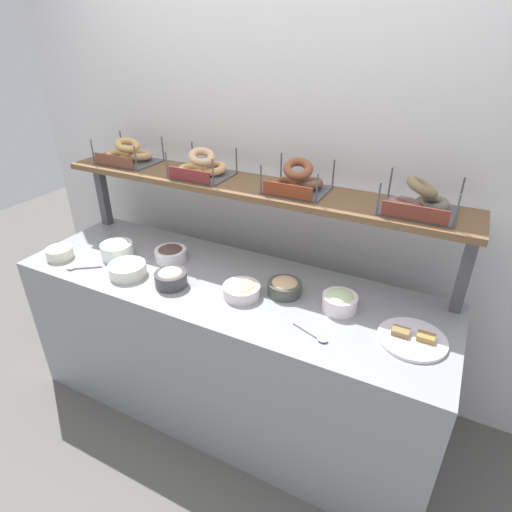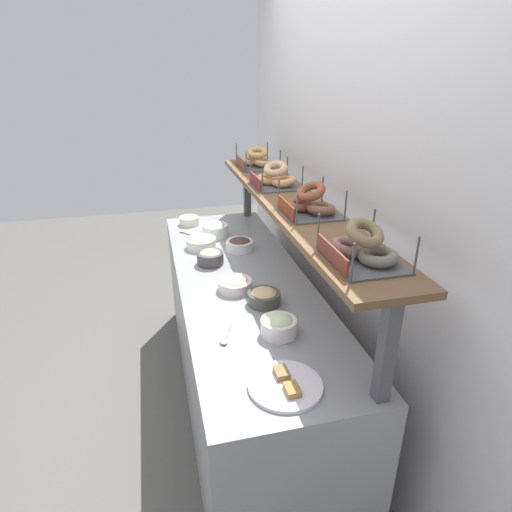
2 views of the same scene
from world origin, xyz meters
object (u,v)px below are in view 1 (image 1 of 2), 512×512
at_px(bowl_hummus, 285,287).
at_px(bagel_basket_cinnamon_raisin, 297,181).
at_px(bowl_tuna_salad, 171,278).
at_px(serving_spoon_near_plate, 315,335).
at_px(bowl_scallion_spread, 340,301).
at_px(bowl_egg_salad, 127,268).
at_px(serving_plate_white, 412,338).
at_px(bowl_chocolate_spread, 171,253).
at_px(serving_spoon_by_edge, 78,267).
at_px(bowl_cream_cheese, 117,249).
at_px(bagel_basket_sesame, 128,155).
at_px(bowl_lox_spread, 242,289).
at_px(bowl_potato_salad, 59,252).
at_px(bagel_basket_poppy, 419,201).
at_px(bagel_basket_plain, 202,167).

bearing_deg(bowl_hummus, bagel_basket_cinnamon_raisin, 103.27).
bearing_deg(bowl_tuna_salad, serving_spoon_near_plate, -3.73).
bearing_deg(bowl_scallion_spread, bowl_egg_salad, -169.18).
bearing_deg(serving_plate_white, bowl_chocolate_spread, 175.42).
bearing_deg(serving_plate_white, bowl_scallion_spread, 167.58).
bearing_deg(serving_spoon_by_edge, bowl_cream_cheese, 64.03).
bearing_deg(serving_spoon_near_plate, bagel_basket_sesame, 160.41).
bearing_deg(bowl_scallion_spread, bowl_hummus, 178.71).
height_order(bowl_lox_spread, bowl_scallion_spread, bowl_scallion_spread).
distance_m(bowl_cream_cheese, bowl_lox_spread, 0.79).
distance_m(serving_spoon_near_plate, bagel_basket_cinnamon_raisin, 0.73).
height_order(bowl_cream_cheese, serving_plate_white, bowl_cream_cheese).
bearing_deg(bowl_hummus, serving_spoon_by_edge, -165.15).
bearing_deg(bowl_lox_spread, bowl_potato_salad, -173.16).
height_order(serving_spoon_near_plate, bagel_basket_poppy, bagel_basket_poppy).
relative_size(bowl_hummus, bowl_potato_salad, 1.16).
bearing_deg(bagel_basket_cinnamon_raisin, serving_spoon_near_plate, -57.84).
height_order(bowl_potato_salad, serving_plate_white, bowl_potato_salad).
relative_size(serving_spoon_near_plate, bagel_basket_plain, 0.60).
height_order(serving_plate_white, serving_spoon_near_plate, serving_plate_white).
distance_m(bowl_potato_salad, serving_spoon_by_edge, 0.19).
relative_size(bowl_hummus, bowl_lox_spread, 0.92).
xyz_separation_m(bowl_lox_spread, bowl_egg_salad, (-0.61, -0.10, 0.00)).
relative_size(bagel_basket_plain, bagel_basket_poppy, 0.94).
bearing_deg(bowl_egg_salad, bowl_hummus, 14.84).
bearing_deg(bagel_basket_poppy, bowl_hummus, -155.49).
xyz_separation_m(bowl_egg_salad, serving_plate_white, (1.39, 0.13, -0.03)).
xyz_separation_m(bowl_hummus, bowl_potato_salad, (-1.24, -0.24, -0.00)).
bearing_deg(bowl_lox_spread, bagel_basket_sesame, 159.33).
bearing_deg(bagel_basket_sesame, serving_spoon_by_edge, -85.43).
bearing_deg(bagel_basket_cinnamon_raisin, bowl_scallion_spread, -36.47).
distance_m(bowl_cream_cheese, serving_spoon_near_plate, 1.22).
bearing_deg(bowl_lox_spread, serving_spoon_near_plate, -17.11).
bearing_deg(bowl_hummus, bowl_potato_salad, -169.17).
bearing_deg(serving_spoon_near_plate, bowl_potato_salad, -179.97).
relative_size(bowl_chocolate_spread, bowl_lox_spread, 0.97).
relative_size(bowl_hummus, bowl_egg_salad, 0.86).
bearing_deg(bowl_hummus, bowl_scallion_spread, -1.29).
bearing_deg(bowl_tuna_salad, bowl_potato_salad, -175.96).
height_order(bowl_hummus, bagel_basket_cinnamon_raisin, bagel_basket_cinnamon_raisin).
bearing_deg(bowl_egg_salad, bagel_basket_poppy, 18.73).
height_order(bowl_scallion_spread, serving_spoon_by_edge, bowl_scallion_spread).
relative_size(bowl_hummus, serving_spoon_near_plate, 0.93).
bearing_deg(serving_spoon_by_edge, bagel_basket_sesame, 94.57).
distance_m(bowl_lox_spread, bagel_basket_cinnamon_raisin, 0.57).
height_order(bowl_tuna_salad, bowl_lox_spread, bowl_tuna_salad).
height_order(bowl_lox_spread, bagel_basket_plain, bagel_basket_plain).
relative_size(serving_plate_white, bagel_basket_sesame, 0.85).
bearing_deg(bagel_basket_sesame, bagel_basket_plain, -2.53).
height_order(bowl_cream_cheese, bowl_potato_salad, bowl_cream_cheese).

